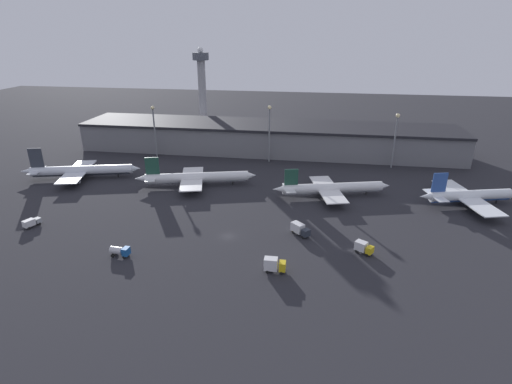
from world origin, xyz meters
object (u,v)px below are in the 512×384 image
Objects in this scene: airplane_3 at (469,196)px; service_vehicle_3 at (274,265)px; service_vehicle_1 at (31,222)px; service_vehicle_2 at (300,229)px; airplane_2 at (331,188)px; service_vehicle_0 at (363,247)px; airplane_0 at (81,171)px; control_tower at (202,86)px; airplane_1 at (196,178)px; service_vehicle_4 at (120,251)px.

service_vehicle_3 is at bearing -154.87° from airplane_3.
service_vehicle_1 is 84.35m from service_vehicle_2.
airplane_3 is (48.00, -0.21, 0.16)m from airplane_2.
airplane_3 is 6.76× the size of service_vehicle_0.
airplane_0 is 91.09m from control_tower.
airplane_2 is at bearing -44.41° from service_vehicle_1.
airplane_0 is at bearing 163.45° from airplane_2.
airplane_0 is at bearing 147.15° from service_vehicle_3.
airplane_1 is 7.45× the size of service_vehicle_2.
service_vehicle_0 is 102.05m from service_vehicle_1.
airplane_2 is at bearing -49.56° from control_tower.
service_vehicle_2 reaches higher than service_vehicle_1.
airplane_2 reaches higher than service_vehicle_2.
airplane_0 reaches higher than service_vehicle_3.
service_vehicle_3 is (-5.48, -21.05, 0.18)m from service_vehicle_2.
service_vehicle_2 is at bearing -61.80° from control_tower.
service_vehicle_4 reaches higher than service_vehicle_1.
service_vehicle_0 is at bearing -93.23° from airplane_2.
service_vehicle_3 is (87.36, -56.38, -1.29)m from airplane_0.
airplane_0 is 103.98m from service_vehicle_3.
service_vehicle_2 is 52.15m from service_vehicle_4.
service_vehicle_2 is at bearing 75.40° from service_vehicle_3.
airplane_2 is at bearing -16.55° from airplane_0.
service_vehicle_1 is (-102.05, 0.05, -0.26)m from service_vehicle_0.
airplane_3 is 66.12m from service_vehicle_2.
airplane_2 is 6.93× the size of service_vehicle_2.
service_vehicle_1 is 130.20m from control_tower.
control_tower reaches higher than service_vehicle_4.
airplane_3 is 6.64× the size of service_vehicle_3.
service_vehicle_0 reaches higher than service_vehicle_4.
control_tower is (-121.08, 85.96, 24.70)m from airplane_3.
service_vehicle_4 is (-42.66, 0.98, -0.46)m from service_vehicle_3.
service_vehicle_2 is 1.15× the size of service_vehicle_3.
service_vehicle_4 is at bearing 178.67° from service_vehicle_3.
airplane_0 reaches higher than service_vehicle_4.
control_tower reaches higher than service_vehicle_0.
service_vehicle_4 is at bearing -83.77° from control_tower.
airplane_0 is 44.17m from service_vehicle_1.
control_tower is at bearing 156.13° from service_vehicle_0.
service_vehicle_0 reaches higher than service_vehicle_1.
service_vehicle_0 is at bearing 15.37° from service_vehicle_4.
service_vehicle_2 is (92.84, -35.32, -1.47)m from airplane_0.
service_vehicle_4 is at bearing -65.86° from airplane_0.
airplane_1 is 67.24m from service_vehicle_3.
airplane_1 reaches higher than airplane_2.
airplane_3 is 6.46× the size of service_vehicle_1.
control_tower is at bearing 129.87° from airplane_3.
service_vehicle_2 is at bearing -62.12° from service_vehicle_1.
service_vehicle_1 is at bearing -99.39° from control_tower.
airplane_1 is 8.31× the size of service_vehicle_1.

